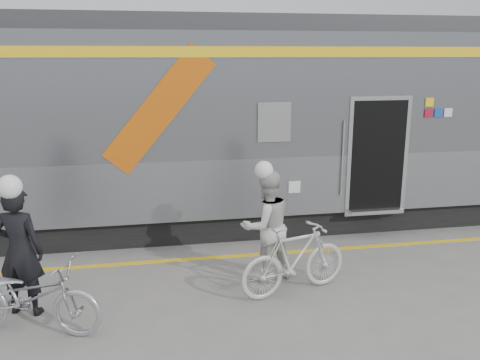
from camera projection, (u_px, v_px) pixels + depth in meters
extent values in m
plane|color=slate|center=(250.00, 319.00, 6.73)|extent=(90.00, 90.00, 0.00)
cube|color=black|center=(246.00, 207.00, 10.82)|extent=(24.00, 2.70, 0.50)
cube|color=#9EA0A5|center=(246.00, 170.00, 10.62)|extent=(24.00, 3.00, 1.10)
cube|color=slate|center=(247.00, 91.00, 10.23)|extent=(24.00, 3.00, 2.20)
cube|color=#38383A|center=(247.00, 26.00, 9.93)|extent=(24.00, 2.64, 0.30)
cube|color=yellow|center=(264.00, 52.00, 8.61)|extent=(24.00, 0.02, 0.18)
cube|color=#C6550B|center=(159.00, 110.00, 8.52)|extent=(1.96, 0.01, 2.19)
cube|color=black|center=(274.00, 122.00, 8.93)|extent=(0.55, 0.02, 0.65)
cube|color=black|center=(373.00, 155.00, 9.65)|extent=(1.05, 0.45, 2.10)
cube|color=silver|center=(378.00, 157.00, 9.45)|extent=(1.20, 0.02, 2.25)
cylinder|color=silver|center=(343.00, 159.00, 9.31)|extent=(0.04, 0.04, 1.40)
cube|color=silver|center=(375.00, 211.00, 9.66)|extent=(1.05, 0.25, 0.06)
cube|color=yellow|center=(430.00, 102.00, 9.37)|extent=(0.16, 0.01, 0.16)
cube|color=#A51228|center=(429.00, 113.00, 9.42)|extent=(0.16, 0.01, 0.16)
cube|color=#1945A5|center=(438.00, 113.00, 9.45)|extent=(0.16, 0.01, 0.16)
cube|color=silver|center=(448.00, 113.00, 9.49)|extent=(0.16, 0.01, 0.16)
cube|color=silver|center=(294.00, 187.00, 9.28)|extent=(0.22, 0.01, 0.22)
cube|color=yellow|center=(225.00, 257.00, 8.78)|extent=(24.00, 0.12, 0.01)
imported|color=black|center=(20.00, 251.00, 6.69)|extent=(0.75, 0.61, 1.78)
imported|color=#ADAFB5|center=(30.00, 296.00, 6.29)|extent=(1.97, 1.20, 0.98)
imported|color=beige|center=(266.00, 226.00, 7.75)|extent=(0.99, 0.86, 1.72)
imported|color=#B9BAB5|center=(295.00, 259.00, 7.36)|extent=(1.81, 0.95, 1.04)
sphere|color=white|center=(11.00, 174.00, 6.44)|extent=(0.31, 0.31, 0.31)
sphere|color=white|center=(267.00, 162.00, 7.51)|extent=(0.28, 0.28, 0.28)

